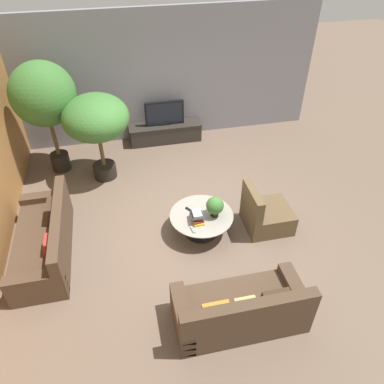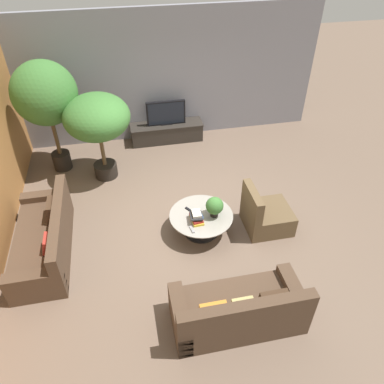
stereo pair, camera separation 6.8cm
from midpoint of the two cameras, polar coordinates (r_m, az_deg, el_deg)
name	(u,v)px [view 2 (the right image)]	position (r m, az deg, el deg)	size (l,w,h in m)	color
ground_plane	(190,219)	(7.05, -0.04, -4.17)	(24.00, 24.00, 0.00)	brown
back_wall_stone	(162,76)	(9.01, -4.43, 17.15)	(7.40, 0.12, 3.00)	gray
media_console	(167,132)	(9.27, -3.65, 9.14)	(1.74, 0.50, 0.45)	#2D2823
television	(166,113)	(9.03, -3.78, 11.89)	(0.92, 0.13, 0.58)	black
coffee_table	(201,220)	(6.63, 1.69, -4.27)	(1.12, 1.12, 0.40)	black
couch_by_wall	(45,240)	(6.73, -21.20, -6.79)	(0.84, 2.09, 0.84)	#4C3828
couch_near_entry	(238,311)	(5.46, 7.47, -17.48)	(1.82, 0.84, 0.84)	#4C3828
armchair_wicker	(265,215)	(6.86, 11.34, -3.49)	(0.80, 0.76, 0.86)	brown
potted_palm_tall	(45,96)	(8.03, -21.25, 13.54)	(1.26, 1.26, 2.39)	black
potted_palm_corner	(97,120)	(7.64, -14.00, 10.65)	(1.30, 1.30, 1.84)	black
potted_plant_tabletop	(215,206)	(6.41, 3.76, -2.17)	(0.31, 0.31, 0.38)	black
book_stack	(197,217)	(6.39, 1.00, -3.84)	(0.23, 0.33, 0.18)	gold
remote_black	(189,210)	(6.64, -0.18, -2.70)	(0.04, 0.16, 0.02)	black
remote_silver	(192,229)	(6.27, 0.32, -5.74)	(0.04, 0.16, 0.02)	gray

